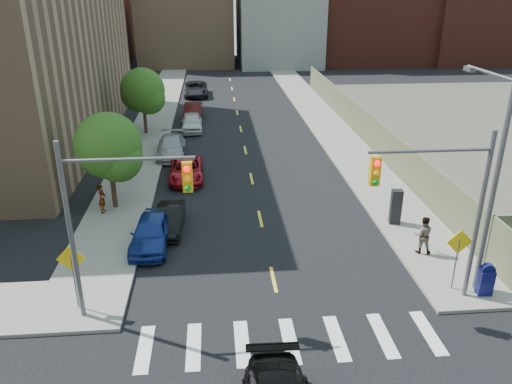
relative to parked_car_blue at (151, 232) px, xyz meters
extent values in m
cube|color=gray|center=(-2.25, 30.03, -0.67)|extent=(3.50, 73.00, 0.15)
cube|color=gray|center=(13.25, 30.03, -0.67)|extent=(3.50, 73.00, 0.15)
cube|color=#616345|center=(15.10, 16.53, 0.51)|extent=(0.12, 44.00, 2.50)
cube|color=#592319|center=(-16.50, 58.53, 5.26)|extent=(14.00, 18.00, 12.00)
cube|color=#8C6B4C|center=(-0.50, 60.53, 6.76)|extent=(14.00, 16.00, 15.00)
cube|color=gray|center=(13.50, 58.53, 4.26)|extent=(12.00, 16.00, 10.00)
cube|color=#592319|center=(27.50, 60.53, 7.26)|extent=(18.00, 18.00, 16.00)
cube|color=#592319|center=(43.50, 58.53, 8.26)|extent=(14.00, 16.00, 18.00)
cylinder|color=#59595E|center=(-2.00, -5.47, 2.76)|extent=(0.18, 0.18, 7.00)
cylinder|color=#59595E|center=(0.25, -5.47, 5.56)|extent=(4.50, 0.12, 0.12)
cube|color=#E5A50C|center=(2.20, -5.47, 4.86)|extent=(0.35, 0.30, 1.05)
cylinder|color=#59595E|center=(13.00, -5.47, 2.76)|extent=(0.18, 0.18, 7.00)
cylinder|color=#59595E|center=(10.75, -5.47, 5.56)|extent=(4.50, 0.12, 0.12)
cube|color=#E5A50C|center=(8.80, -5.47, 4.86)|extent=(0.35, 0.30, 1.05)
cylinder|color=#59595E|center=(13.70, -4.97, 3.76)|extent=(0.20, 0.20, 9.00)
cylinder|color=#59595E|center=(13.70, -3.27, 7.86)|extent=(0.12, 3.50, 0.12)
cube|color=#59595E|center=(13.70, -1.67, 7.76)|extent=(0.25, 0.60, 0.18)
cylinder|color=#59595E|center=(-2.30, -4.97, 0.46)|extent=(0.06, 0.06, 2.40)
cube|color=yellow|center=(-2.30, -4.97, 1.56)|extent=(1.06, 0.04, 1.06)
cylinder|color=#59595E|center=(12.70, -4.97, 0.46)|extent=(0.06, 0.06, 2.40)
cube|color=yellow|center=(12.70, -4.97, 1.56)|extent=(1.06, 0.04, 1.06)
cylinder|color=#59595E|center=(-2.30, 8.53, 0.46)|extent=(0.06, 0.06, 2.40)
cube|color=yellow|center=(-2.30, 8.53, 1.56)|extent=(1.06, 0.04, 1.06)
cylinder|color=#332114|center=(-2.50, 4.53, 0.58)|extent=(0.28, 0.28, 2.64)
sphere|color=#254E16|center=(-2.50, 4.53, 2.98)|extent=(3.60, 3.60, 3.60)
sphere|color=#254E16|center=(-2.00, 4.23, 2.38)|extent=(2.64, 2.64, 2.64)
sphere|color=#254E16|center=(-2.90, 4.93, 2.56)|extent=(2.88, 2.88, 2.88)
cylinder|color=#332114|center=(-2.50, 19.53, 0.58)|extent=(0.28, 0.28, 2.64)
sphere|color=#254E16|center=(-2.50, 19.53, 2.98)|extent=(3.60, 3.60, 3.60)
sphere|color=#254E16|center=(-2.00, 19.23, 2.38)|extent=(2.64, 2.64, 2.64)
sphere|color=#254E16|center=(-2.90, 19.93, 2.56)|extent=(2.88, 2.88, 2.88)
imported|color=navy|center=(0.00, 0.00, 0.00)|extent=(1.96, 4.43, 1.48)
imported|color=black|center=(0.76, 1.65, -0.13)|extent=(1.44, 3.77, 1.23)
imported|color=#A8101C|center=(1.30, 8.77, -0.10)|extent=(2.21, 4.63, 1.27)
imported|color=#999BA0|center=(0.00, 13.63, -0.03)|extent=(2.02, 4.92, 1.43)
imported|color=silver|center=(1.30, 20.43, 0.00)|extent=(1.87, 4.40, 1.48)
imported|color=#3D0C0C|center=(1.30, 24.20, 0.00)|extent=(1.84, 4.56, 1.47)
imported|color=black|center=(1.30, 34.84, 0.04)|extent=(2.76, 5.68, 1.56)
cube|color=#0D1150|center=(13.80, -5.47, -0.05)|extent=(0.60, 0.47, 1.08)
cylinder|color=#0D1150|center=(13.80, -5.47, 0.52)|extent=(0.57, 0.30, 0.56)
cube|color=black|center=(12.41, 1.13, 0.33)|extent=(0.61, 0.53, 1.85)
imported|color=gray|center=(-3.01, 3.79, 0.22)|extent=(0.43, 0.62, 1.62)
imported|color=gray|center=(12.59, -1.98, 0.31)|extent=(1.03, 0.89, 1.81)
camera|label=1|loc=(3.16, -21.61, 11.02)|focal=35.00mm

